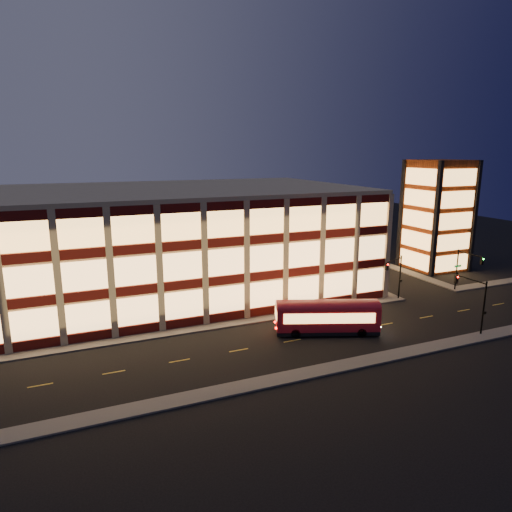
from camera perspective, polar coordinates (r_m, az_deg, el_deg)
name	(u,v)px	position (r m, az deg, el deg)	size (l,w,h in m)	color
ground	(236,327)	(52.25, -2.46, -8.80)	(200.00, 200.00, 0.00)	black
sidewalk_office_south	(208,327)	(52.23, -5.97, -8.78)	(54.00, 2.00, 0.15)	#514F4C
sidewalk_office_east	(331,270)	(76.58, 9.31, -1.78)	(2.00, 30.00, 0.15)	#514F4C
sidewalk_tower_south	(487,284)	(75.91, 26.87, -3.18)	(14.00, 2.00, 0.15)	#514F4C
sidewalk_tower_west	(385,264)	(82.83, 15.78, -0.98)	(2.00, 30.00, 0.15)	#514F4C
sidewalk_near	(288,377)	(41.39, 4.06, -14.87)	(100.00, 2.00, 0.15)	#514F4C
office_building	(175,239)	(65.10, -10.15, 2.05)	(50.45, 30.45, 14.50)	tan
stair_tower	(437,215)	(81.43, 21.67, 4.75)	(8.60, 8.60, 18.00)	#8C3814
traffic_signal_far	(395,271)	(62.03, 17.03, -1.84)	(3.79, 1.87, 6.00)	black
traffic_signal_right	(466,265)	(69.12, 24.72, -0.99)	(1.20, 4.37, 6.00)	black
traffic_signal_near	(473,295)	(55.19, 25.54, -4.37)	(0.32, 4.45, 6.00)	black
trolley_bus	(327,315)	(50.30, 8.88, -7.31)	(11.29, 6.55, 3.74)	maroon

